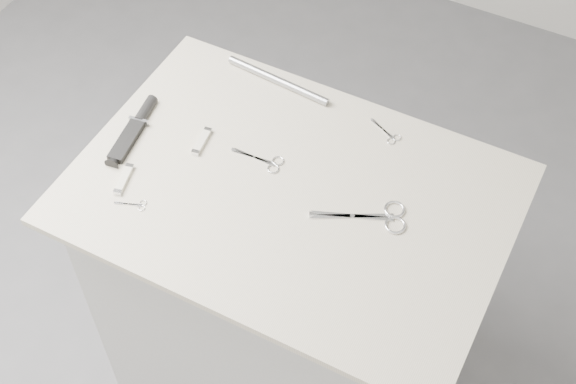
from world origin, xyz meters
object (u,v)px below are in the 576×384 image
at_px(tiny_scissors, 135,205).
at_px(large_shears, 380,217).
at_px(pocket_knife_b, 124,179).
at_px(metal_rail, 278,80).
at_px(plinth, 290,298).
at_px(embroidery_scissors_a, 266,162).
at_px(sheathed_knife, 135,126).
at_px(embroidery_scissors_b, 388,134).
at_px(pocket_knife_a, 202,141).

bearing_deg(tiny_scissors, large_shears, 3.31).
relative_size(pocket_knife_b, metal_rail, 0.31).
distance_m(plinth, metal_rail, 0.60).
xyz_separation_m(embroidery_scissors_a, metal_rail, (-0.10, 0.25, 0.01)).
bearing_deg(large_shears, metal_rail, 120.74).
distance_m(tiny_scissors, sheathed_knife, 0.24).
height_order(large_shears, embroidery_scissors_a, large_shears).
relative_size(plinth, tiny_scissors, 12.33).
xyz_separation_m(plinth, tiny_scissors, (-0.30, -0.20, 0.47)).
xyz_separation_m(pocket_knife_b, metal_rail, (0.16, 0.45, 0.00)).
height_order(large_shears, metal_rail, metal_rail).
height_order(embroidery_scissors_b, sheathed_knife, sheathed_knife).
relative_size(sheathed_knife, pocket_knife_b, 2.38).
distance_m(sheathed_knife, pocket_knife_b, 0.16).
height_order(embroidery_scissors_a, pocket_knife_a, pocket_knife_a).
xyz_separation_m(pocket_knife_a, pocket_knife_b, (-0.10, -0.18, 0.00)).
height_order(pocket_knife_b, metal_rail, metal_rail).
relative_size(embroidery_scissors_b, pocket_knife_b, 1.00).
bearing_deg(sheathed_knife, large_shears, -96.34).
xyz_separation_m(tiny_scissors, metal_rail, (0.10, 0.50, 0.01)).
bearing_deg(plinth, embroidery_scissors_a, 149.93).
bearing_deg(sheathed_knife, metal_rail, -46.48).
height_order(sheathed_knife, pocket_knife_b, sheathed_knife).
bearing_deg(embroidery_scissors_b, large_shears, -45.96).
relative_size(plinth, pocket_knife_a, 10.20).
bearing_deg(embroidery_scissors_a, sheathed_knife, -173.38).
bearing_deg(pocket_knife_a, metal_rail, -22.09).
xyz_separation_m(plinth, pocket_knife_b, (-0.36, -0.15, 0.48)).
bearing_deg(metal_rail, large_shears, -34.31).
xyz_separation_m(sheathed_knife, metal_rail, (0.23, 0.30, 0.00)).
relative_size(embroidery_scissors_a, metal_rail, 0.43).
relative_size(sheathed_knife, metal_rail, 0.74).
height_order(embroidery_scissors_b, pocket_knife_b, pocket_knife_b).
height_order(plinth, pocket_knife_a, pocket_knife_a).
relative_size(plinth, metal_rail, 3.03).
bearing_deg(pocket_knife_b, metal_rail, -34.10).
distance_m(sheathed_knife, metal_rail, 0.38).
bearing_deg(metal_rail, pocket_knife_a, -103.90).
height_order(pocket_knife_a, pocket_knife_b, pocket_knife_b).
bearing_deg(metal_rail, embroidery_scissors_b, -6.15).
relative_size(pocket_knife_a, pocket_knife_b, 0.96).
relative_size(large_shears, metal_rail, 0.71).
xyz_separation_m(large_shears, pocket_knife_a, (-0.47, 0.01, 0.00)).
bearing_deg(plinth, pocket_knife_b, -157.29).
distance_m(embroidery_scissors_b, metal_rail, 0.32).
distance_m(plinth, pocket_knife_a, 0.54).
distance_m(plinth, embroidery_scissors_a, 0.48).
distance_m(large_shears, metal_rail, 0.49).
relative_size(tiny_scissors, pocket_knife_b, 0.79).
bearing_deg(sheathed_knife, embroidery_scissors_a, -89.69).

